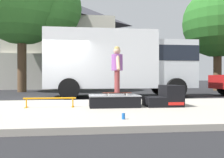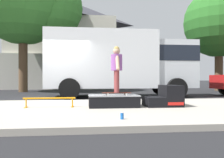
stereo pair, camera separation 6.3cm
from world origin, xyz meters
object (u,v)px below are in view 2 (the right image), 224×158
at_px(skateboard, 117,93).
at_px(box_truck, 121,61).
at_px(skate_box, 114,100).
at_px(kicker_ramp, 165,97).
at_px(grind_rail, 50,100).
at_px(street_tree_main, 223,25).
at_px(skater_kid, 117,65).
at_px(soda_can, 122,116).

xyz_separation_m(skateboard, box_truck, (0.89, 5.03, 1.20)).
height_order(skate_box, skateboard, skateboard).
xyz_separation_m(skate_box, kicker_ramp, (1.46, -0.00, 0.07)).
height_order(grind_rail, street_tree_main, street_tree_main).
bearing_deg(skater_kid, grind_rail, 175.27).
xyz_separation_m(grind_rail, street_tree_main, (10.80, 9.82, 4.39)).
height_order(soda_can, box_truck, box_truck).
relative_size(box_truck, street_tree_main, 0.94).
bearing_deg(box_truck, skate_box, -100.98).
relative_size(skateboard, street_tree_main, 0.11).
relative_size(skate_box, soda_can, 10.82).
height_order(skateboard, skater_kid, skater_kid).
distance_m(skateboard, soda_can, 2.02).
relative_size(grind_rail, street_tree_main, 0.19).
height_order(skate_box, street_tree_main, street_tree_main).
bearing_deg(kicker_ramp, skateboard, -178.29).
bearing_deg(grind_rail, kicker_ramp, -1.94).
distance_m(kicker_ramp, box_truck, 5.19).
height_order(box_truck, street_tree_main, street_tree_main).
relative_size(kicker_ramp, skateboard, 1.26).
relative_size(grind_rail, soda_can, 10.98).
bearing_deg(kicker_ramp, skater_kid, -178.29).
height_order(skate_box, skater_kid, skater_kid).
xyz_separation_m(skateboard, skater_kid, (0.00, 0.00, 0.75)).
bearing_deg(skater_kid, street_tree_main, 47.94).
height_order(skate_box, soda_can, skate_box).
xyz_separation_m(kicker_ramp, box_truck, (-0.50, 4.99, 1.34)).
distance_m(soda_can, box_truck, 7.26).
relative_size(skateboard, skater_kid, 0.62).
bearing_deg(skateboard, street_tree_main, 47.94).
bearing_deg(street_tree_main, grind_rail, -137.71).
xyz_separation_m(kicker_ramp, grind_rail, (-3.19, 0.11, -0.05)).
relative_size(grind_rail, skateboard, 1.77).
bearing_deg(box_truck, skateboard, -100.03).
height_order(grind_rail, skateboard, skateboard).
height_order(kicker_ramp, soda_can, kicker_ramp).
distance_m(skate_box, grind_rail, 1.73).
bearing_deg(soda_can, kicker_ramp, 52.65).
bearing_deg(soda_can, skate_box, 87.61).
distance_m(skateboard, street_tree_main, 14.07).
distance_m(skate_box, street_tree_main, 14.16).
bearing_deg(kicker_ramp, soda_can, -127.35).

